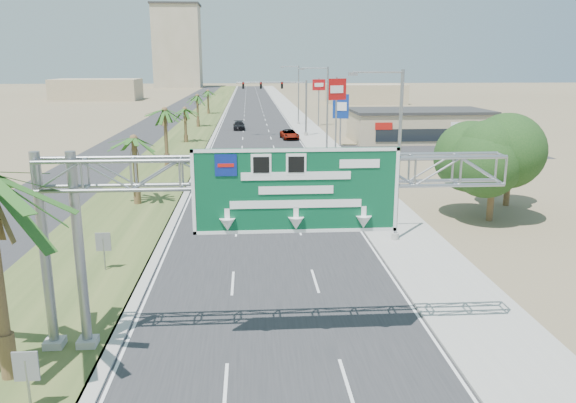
# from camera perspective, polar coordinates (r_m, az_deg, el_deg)

# --- Properties ---
(road) EXTENTS (12.00, 300.00, 0.02)m
(road) POSITION_cam_1_polar(r_m,az_deg,el_deg) (119.88, -3.49, 8.88)
(road) COLOR #28282B
(road) RESTS_ON ground
(sidewalk_right) EXTENTS (4.00, 300.00, 0.10)m
(sidewalk_right) POSITION_cam_1_polar(r_m,az_deg,el_deg) (120.26, 0.62, 8.94)
(sidewalk_right) COLOR #9E9B93
(sidewalk_right) RESTS_ON ground
(median_grass) EXTENTS (7.00, 300.00, 0.12)m
(median_grass) POSITION_cam_1_polar(r_m,az_deg,el_deg) (120.21, -8.31, 8.80)
(median_grass) COLOR #374D22
(median_grass) RESTS_ON ground
(opposing_road) EXTENTS (8.00, 300.00, 0.02)m
(opposing_road) POSITION_cam_1_polar(r_m,az_deg,el_deg) (120.93, -11.66, 8.66)
(opposing_road) COLOR #28282B
(opposing_road) RESTS_ON ground
(sign_gantry) EXTENTS (16.75, 1.24, 7.50)m
(sign_gantry) POSITION_cam_1_polar(r_m,az_deg,el_deg) (19.82, -3.80, 1.43)
(sign_gantry) COLOR gray
(sign_gantry) RESTS_ON ground
(palm_row_b) EXTENTS (3.99, 3.99, 5.95)m
(palm_row_b) POSITION_cam_1_polar(r_m,az_deg,el_deg) (42.62, -15.41, 6.05)
(palm_row_b) COLOR brown
(palm_row_b) RESTS_ON ground
(palm_row_c) EXTENTS (3.99, 3.99, 6.75)m
(palm_row_c) POSITION_cam_1_polar(r_m,az_deg,el_deg) (58.23, -12.42, 8.94)
(palm_row_c) COLOR brown
(palm_row_c) RESTS_ON ground
(palm_row_d) EXTENTS (3.99, 3.99, 5.45)m
(palm_row_d) POSITION_cam_1_polar(r_m,az_deg,el_deg) (76.13, -10.44, 9.17)
(palm_row_d) COLOR brown
(palm_row_d) RESTS_ON ground
(palm_row_e) EXTENTS (3.99, 3.99, 6.15)m
(palm_row_e) POSITION_cam_1_polar(r_m,az_deg,el_deg) (94.95, -9.21, 10.51)
(palm_row_e) COLOR brown
(palm_row_e) RESTS_ON ground
(palm_row_f) EXTENTS (3.99, 3.99, 5.75)m
(palm_row_f) POSITION_cam_1_polar(r_m,az_deg,el_deg) (119.86, -8.15, 11.02)
(palm_row_f) COLOR brown
(palm_row_f) RESTS_ON ground
(streetlight_near) EXTENTS (3.27, 0.44, 10.00)m
(streetlight_near) POSITION_cam_1_polar(r_m,az_deg,el_deg) (33.02, 10.83, 3.80)
(streetlight_near) COLOR gray
(streetlight_near) RESTS_ON ground
(streetlight_mid) EXTENTS (3.27, 0.44, 10.00)m
(streetlight_mid) POSITION_cam_1_polar(r_m,az_deg,el_deg) (62.26, 3.83, 8.63)
(streetlight_mid) COLOR gray
(streetlight_mid) RESTS_ON ground
(streetlight_far) EXTENTS (3.27, 0.44, 10.00)m
(streetlight_far) POSITION_cam_1_polar(r_m,az_deg,el_deg) (97.96, 0.96, 10.54)
(streetlight_far) COLOR gray
(streetlight_far) RESTS_ON ground
(signal_mast) EXTENTS (10.28, 0.71, 8.00)m
(signal_mast) POSITION_cam_1_polar(r_m,az_deg,el_deg) (81.83, 0.43, 10.01)
(signal_mast) COLOR gray
(signal_mast) RESTS_ON ground
(store_building) EXTENTS (18.00, 10.00, 4.00)m
(store_building) POSITION_cam_1_polar(r_m,az_deg,el_deg) (79.33, 13.08, 7.47)
(store_building) COLOR tan
(store_building) RESTS_ON ground
(oak_near) EXTENTS (4.50, 4.50, 6.80)m
(oak_near) POSITION_cam_1_polar(r_m,az_deg,el_deg) (39.35, 20.28, 4.53)
(oak_near) COLOR brown
(oak_near) RESTS_ON ground
(oak_far) EXTENTS (3.50, 3.50, 5.60)m
(oak_far) POSITION_cam_1_polar(r_m,az_deg,el_deg) (44.29, 21.67, 4.43)
(oak_far) COLOR brown
(oak_far) RESTS_ON ground
(median_signback_a) EXTENTS (0.75, 0.08, 2.08)m
(median_signback_a) POSITION_cam_1_polar(r_m,az_deg,el_deg) (19.02, -25.03, -15.32)
(median_signback_a) COLOR gray
(median_signback_a) RESTS_ON ground
(median_signback_b) EXTENTS (0.75, 0.08, 2.08)m
(median_signback_b) POSITION_cam_1_polar(r_m,az_deg,el_deg) (29.77, -18.24, -4.19)
(median_signback_b) COLOR gray
(median_signback_b) RESTS_ON ground
(tower_distant) EXTENTS (20.00, 16.00, 35.00)m
(tower_distant) POSITION_cam_1_polar(r_m,az_deg,el_deg) (261.37, -11.16, 15.16)
(tower_distant) COLOR tan
(tower_distant) RESTS_ON ground
(building_distant_left) EXTENTS (24.00, 14.00, 6.00)m
(building_distant_left) POSITION_cam_1_polar(r_m,az_deg,el_deg) (175.19, -18.83, 10.72)
(building_distant_left) COLOR tan
(building_distant_left) RESTS_ON ground
(building_distant_right) EXTENTS (20.00, 12.00, 5.00)m
(building_distant_right) POSITION_cam_1_polar(r_m,az_deg,el_deg) (152.84, 7.90, 10.77)
(building_distant_right) COLOR tan
(building_distant_right) RESTS_ON ground
(car_left_lane) EXTENTS (1.66, 3.98, 1.35)m
(car_left_lane) POSITION_cam_1_polar(r_m,az_deg,el_deg) (47.71, -7.87, 2.05)
(car_left_lane) COLOR black
(car_left_lane) RESTS_ON ground
(car_mid_lane) EXTENTS (1.45, 3.92, 1.28)m
(car_mid_lane) POSITION_cam_1_polar(r_m,az_deg,el_deg) (55.67, -3.99, 3.80)
(car_mid_lane) COLOR maroon
(car_mid_lane) RESTS_ON ground
(car_right_lane) EXTENTS (2.66, 4.96, 1.33)m
(car_right_lane) POSITION_cam_1_polar(r_m,az_deg,el_deg) (79.03, 0.15, 6.82)
(car_right_lane) COLOR gray
(car_right_lane) RESTS_ON ground
(car_far) EXTENTS (1.96, 4.57, 1.31)m
(car_far) POSITION_cam_1_polar(r_m,az_deg,el_deg) (90.94, -5.00, 7.69)
(car_far) COLOR black
(car_far) RESTS_ON ground
(pole_sign_red_near) EXTENTS (2.33, 1.19, 8.86)m
(pole_sign_red_near) POSITION_cam_1_polar(r_m,az_deg,el_deg) (65.68, 4.95, 10.86)
(pole_sign_red_near) COLOR gray
(pole_sign_red_near) RESTS_ON ground
(pole_sign_blue) EXTENTS (2.00, 0.84, 6.82)m
(pole_sign_blue) POSITION_cam_1_polar(r_m,az_deg,el_deg) (71.39, 5.38, 9.43)
(pole_sign_blue) COLOR gray
(pole_sign_blue) RESTS_ON ground
(pole_sign_red_far) EXTENTS (2.21, 0.82, 7.96)m
(pole_sign_red_far) POSITION_cam_1_polar(r_m,az_deg,el_deg) (95.95, 3.15, 11.40)
(pole_sign_red_far) COLOR gray
(pole_sign_red_far) RESTS_ON ground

